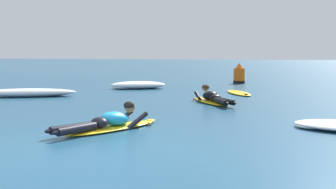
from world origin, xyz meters
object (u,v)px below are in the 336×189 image
object	(u,v)px
drifting_surfboard	(239,93)
channel_marker_buoy	(239,75)
surfer_near	(109,123)
surfer_far	(212,98)

from	to	relation	value
drifting_surfboard	channel_marker_buoy	size ratio (longest dim) A/B	2.31
surfer_near	drifting_surfboard	xyz separation A→B (m)	(2.23, 7.27, -0.10)
drifting_surfboard	channel_marker_buoy	xyz separation A→B (m)	(-0.08, 4.86, 0.33)
surfer_far	channel_marker_buoy	size ratio (longest dim) A/B	2.53
surfer_near	drifting_surfboard	distance (m)	7.61
surfer_far	surfer_near	bearing A→B (deg)	-108.95
surfer_near	surfer_far	bearing A→B (deg)	71.05
surfer_near	drifting_surfboard	bearing A→B (deg)	72.97
channel_marker_buoy	surfer_near	bearing A→B (deg)	-100.05
surfer_far	drifting_surfboard	size ratio (longest dim) A/B	1.10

